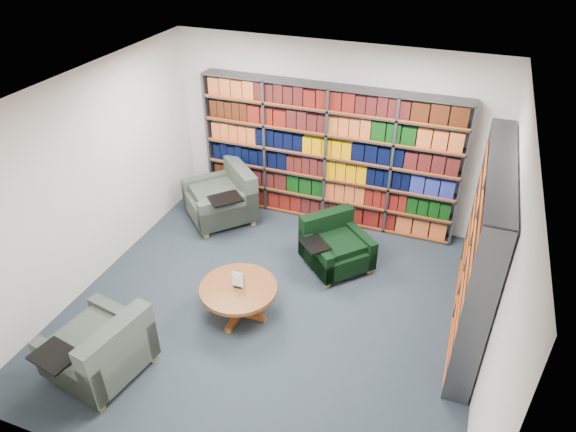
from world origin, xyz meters
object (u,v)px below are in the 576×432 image
(chair_teal_left, at_px, (225,199))
(chair_teal_front, at_px, (103,352))
(chair_green_right, at_px, (334,246))
(coffee_table, at_px, (239,293))

(chair_teal_left, xyz_separation_m, chair_teal_front, (0.19, -3.36, -0.01))
(chair_teal_left, xyz_separation_m, chair_green_right, (1.98, -0.57, -0.06))
(chair_green_right, height_order, chair_teal_front, chair_teal_front)
(coffee_table, bearing_deg, chair_green_right, 60.36)
(chair_green_right, relative_size, coffee_table, 1.19)
(chair_teal_front, relative_size, coffee_table, 1.22)
(chair_teal_left, height_order, coffee_table, chair_teal_left)
(chair_teal_left, relative_size, chair_teal_front, 1.16)
(chair_teal_left, height_order, chair_teal_front, chair_teal_left)
(chair_green_right, bearing_deg, chair_teal_front, -122.71)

